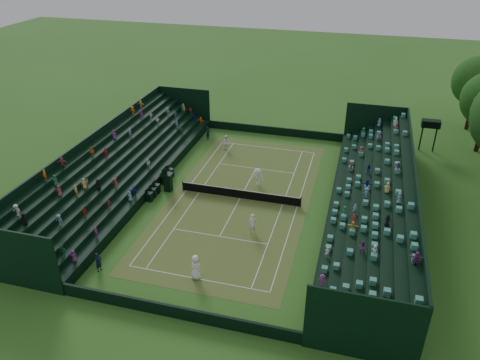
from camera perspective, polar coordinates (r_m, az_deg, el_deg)
The scene contains 18 objects.
ground at distance 44.45m, azimuth 0.00°, elevation -2.26°, with size 160.00×160.00×0.00m, color #336821.
court_surface at distance 44.45m, azimuth 0.00°, elevation -2.25°, with size 12.97×26.77×0.01m, color #397527.
perimeter_wall_north at distance 58.06m, azimuth 4.20°, elevation 6.00°, with size 17.17×0.20×1.00m, color black.
perimeter_wall_south at distance 32.24m, azimuth -7.82°, elevation -15.65°, with size 17.17×0.20×1.00m, color black.
perimeter_wall_east at distance 43.05m, azimuth 10.97°, elevation -3.20°, with size 0.20×31.77×1.00m, color black.
perimeter_wall_west at distance 46.87m, azimuth -10.05°, elevation -0.28°, with size 0.20×31.77×1.00m, color black.
north_grandstand at distance 42.55m, azimuth 16.69°, elevation -2.72°, with size 6.60×32.00×4.90m.
south_grandstand at distance 48.21m, azimuth -14.67°, elevation 1.46°, with size 6.60×32.00×4.90m.
tennis_net at distance 44.18m, azimuth 0.00°, elevation -1.67°, with size 11.67×0.10×1.06m.
scoreboard_tower at distance 56.81m, azimuth 22.23°, elevation 6.23°, with size 2.00×1.00×3.70m.
umpire_chair at distance 45.73m, azimuth -8.80°, elevation 0.01°, with size 0.87×0.87×2.74m.
courtside_chairs at distance 46.59m, azimuth -9.68°, elevation -0.46°, with size 0.58×5.55×1.27m.
player_near_west at distance 34.72m, azimuth -5.41°, elevation -10.52°, with size 0.99×0.64×2.02m, color white.
player_near_east at distance 39.21m, azimuth 1.51°, elevation -5.32°, with size 0.69×0.45×1.89m, color white.
player_far_west at distance 53.69m, azimuth -1.66°, elevation 4.55°, with size 0.86×0.67×1.77m, color white.
player_far_east at distance 46.30m, azimuth 2.20°, elevation 0.38°, with size 1.17×0.68×1.82m, color white.
line_judge_north at distance 56.60m, azimuth -3.93°, elevation 5.75°, with size 0.60×0.40×1.66m, color black.
line_judge_south at distance 36.89m, azimuth -16.87°, elevation -9.56°, with size 0.58×0.38×1.60m, color black.
Camera 1 is at (10.13, -36.69, 22.96)m, focal length 35.00 mm.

